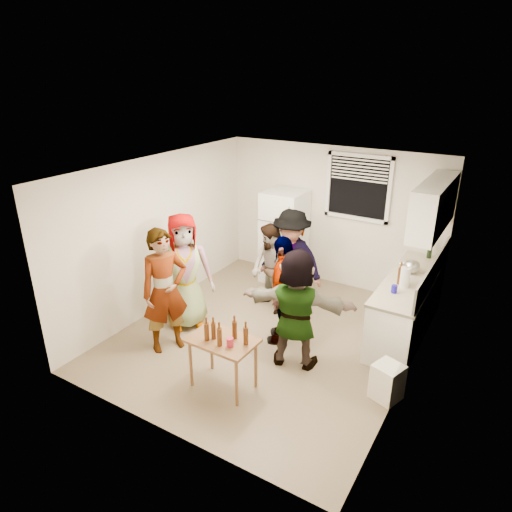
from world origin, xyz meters
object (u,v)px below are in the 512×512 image
Objects in this scene: blue_cup at (394,293)px; serving_table at (224,386)px; beer_bottle_counter at (399,284)px; trash_bin at (387,380)px; guest_back_right at (290,307)px; guest_stripe at (170,346)px; kettle at (411,273)px; beer_bottle_table at (214,339)px; red_cup at (230,346)px; guest_black at (282,339)px; refrigerator at (284,237)px; guest_back_left at (270,309)px; wine_bottle at (429,258)px; guest_grey at (188,324)px; guest_orange at (294,362)px.

blue_cup is 0.13× the size of serving_table.
beer_bottle_counter reaches higher than trash_bin.
guest_stripe is at bearing -114.90° from guest_back_right.
kettle is 0.15× the size of guest_stripe.
blue_cup reaches higher than beer_bottle_table.
red_cup is at bearing -79.32° from guest_back_right.
beer_bottle_counter is at bearing 105.55° from guest_black.
refrigerator is at bearing 107.27° from red_cup.
guest_back_left reaches higher than guest_stripe.
refrigerator is 6.08× the size of wine_bottle.
serving_table is 1.21m from guest_stripe.
guest_grey is 1.88m from guest_orange.
guest_back_right is at bearing -151.99° from kettle.
blue_cup is 2.00m from guest_back_right.
guest_orange is (1.88, -0.04, 0.00)m from guest_grey.
kettle is 2.46× the size of blue_cup.
wine_bottle is at bearing 66.61° from red_cup.
guest_stripe is (-2.97, -0.52, -0.25)m from trash_bin.
beer_bottle_table is (-1.65, -2.69, -0.21)m from kettle.
red_cup reaches higher than guest_back_right.
guest_back_left is (-0.64, 2.09, -0.69)m from red_cup.
wine_bottle reaches higher than guest_back_right.
trash_bin is at bearing -50.68° from guest_grey.
guest_grey is at bearing 145.13° from serving_table.
blue_cup reaches higher than serving_table.
beer_bottle_counter reaches higher than serving_table.
wine_bottle is 3.86m from serving_table.
guest_stripe is at bearing 163.61° from red_cup.
blue_cup is 0.07× the size of guest_orange.
serving_table is at bearing -51.40° from guest_back_left.
guest_grey reaches higher than guest_stripe.
serving_table is 2.06m from guest_back_left.
beer_bottle_counter is 0.53× the size of trash_bin.
beer_bottle_counter is 1.86m from guest_black.
serving_table is 1.33m from guest_black.
kettle is at bearing 59.53° from serving_table.
blue_cup is at bearing 50.90° from serving_table.
trash_bin is at bearing 163.00° from guest_orange.
blue_cup is (-0.04, -0.78, 0.00)m from kettle.
serving_table is at bearing -104.84° from kettle.
wine_bottle is 4.26m from guest_stripe.
beer_bottle_counter is 0.30m from blue_cup.
kettle is 2.15m from guest_black.
guest_back_right is at bearing 0.70° from guest_grey.
serving_table is (-1.55, -2.64, -0.90)m from kettle.
wine_bottle is at bearing 62.86° from beer_bottle_table.
beer_bottle_counter is 1.51m from trash_bin.
blue_cup is at bearing -95.25° from wine_bottle.
blue_cup is 2.57m from serving_table.
guest_orange is (0.63, 0.95, -0.69)m from beer_bottle_table.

